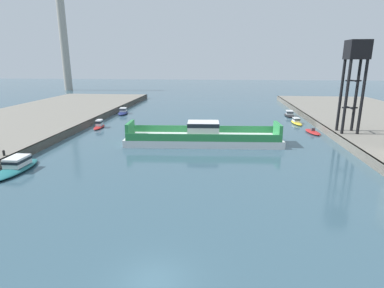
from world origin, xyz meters
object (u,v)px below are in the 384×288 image
at_px(moored_boat_far_left, 16,166).
at_px(crane_tower, 356,62).
at_px(moored_boat_mid_right, 289,114).
at_px(moored_boat_upstream_a, 313,132).
at_px(moored_boat_far_right, 123,112).
at_px(smokestack_distant_a, 64,40).
at_px(moored_boat_upstream_b, 296,122).
at_px(chain_ferry, 203,137).
at_px(moored_boat_mid_left, 99,125).

bearing_deg(moored_boat_far_left, crane_tower, 23.49).
distance_m(moored_boat_mid_right, moored_boat_far_left, 57.20).
bearing_deg(crane_tower, moored_boat_far_left, -156.51).
bearing_deg(moored_boat_far_left, moored_boat_mid_right, 46.27).
bearing_deg(moored_boat_far_left, moored_boat_upstream_a, 30.45).
xyz_separation_m(moored_boat_far_right, crane_tower, (44.13, -21.29, 11.77)).
xyz_separation_m(moored_boat_far_right, smokestack_distant_a, (-43.24, 58.97, 20.51)).
bearing_deg(moored_boat_far_right, moored_boat_upstream_b, -12.16).
bearing_deg(moored_boat_upstream_a, chain_ferry, -154.76).
distance_m(moored_boat_mid_right, smokestack_distant_a, 103.23).
height_order(moored_boat_mid_left, moored_boat_upstream_b, moored_boat_mid_left).
height_order(moored_boat_far_left, moored_boat_far_right, moored_boat_far_left).
distance_m(chain_ferry, moored_boat_far_right, 33.37).
relative_size(moored_boat_mid_right, moored_boat_upstream_a, 1.21).
distance_m(moored_boat_mid_right, moored_boat_upstream_a, 17.80).
relative_size(chain_ferry, moored_boat_far_left, 3.05).
xyz_separation_m(moored_boat_upstream_a, smokestack_distant_a, (-83.34, 75.87, 20.81)).
relative_size(moored_boat_upstream_b, smokestack_distant_a, 0.14).
xyz_separation_m(moored_boat_mid_left, moored_boat_mid_right, (39.15, 17.05, -0.10)).
bearing_deg(moored_boat_mid_left, moored_boat_mid_right, 23.54).
height_order(chain_ferry, crane_tower, crane_tower).
bearing_deg(moored_boat_upstream_a, moored_boat_mid_right, 91.62).
distance_m(moored_boat_far_left, moored_boat_upstream_b, 50.52).
xyz_separation_m(moored_boat_mid_left, moored_boat_far_right, (-0.45, 16.16, -0.06)).
height_order(moored_boat_far_right, smokestack_distant_a, smokestack_distant_a).
bearing_deg(moored_boat_mid_right, crane_tower, -78.44).
xyz_separation_m(moored_boat_upstream_b, crane_tower, (5.00, -12.86, 11.85)).
xyz_separation_m(chain_ferry, crane_tower, (23.07, 4.59, 11.25)).
relative_size(moored_boat_mid_left, moored_boat_far_right, 0.80).
relative_size(chain_ferry, crane_tower, 1.69).
height_order(moored_boat_mid_left, moored_boat_mid_right, moored_boat_mid_left).
relative_size(moored_boat_far_left, moored_boat_upstream_a, 1.52).
bearing_deg(moored_boat_mid_left, moored_boat_far_right, 91.59).
xyz_separation_m(chain_ferry, moored_boat_upstream_b, (18.07, 17.45, -0.61)).
bearing_deg(smokestack_distant_a, crane_tower, -42.57).
height_order(moored_boat_far_left, smokestack_distant_a, smokestack_distant_a).
relative_size(moored_boat_upstream_a, crane_tower, 0.36).
xyz_separation_m(moored_boat_mid_right, moored_boat_upstream_b, (-0.46, -9.32, -0.05)).
distance_m(moored_boat_mid_right, moored_boat_upstream_b, 9.33).
relative_size(chain_ferry, moored_boat_mid_right, 3.83).
bearing_deg(moored_boat_far_right, moored_boat_mid_right, 1.28).
distance_m(moored_boat_upstream_a, smokestack_distant_a, 114.60).
height_order(moored_boat_upstream_a, smokestack_distant_a, smokestack_distant_a).
bearing_deg(moored_boat_far_left, moored_boat_far_right, 90.08).
xyz_separation_m(moored_boat_upstream_a, crane_tower, (4.03, -4.39, 12.06)).
relative_size(moored_boat_far_right, crane_tower, 0.43).
bearing_deg(moored_boat_upstream_a, crane_tower, -47.42).
distance_m(chain_ferry, moored_boat_mid_left, 22.79).
relative_size(moored_boat_upstream_b, crane_tower, 0.38).
bearing_deg(moored_boat_far_left, chain_ferry, 34.74).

